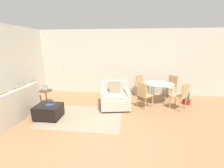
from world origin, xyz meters
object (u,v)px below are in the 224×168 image
Objects in this scene: potted_plant at (35,97)px; dining_chair_near_left at (143,93)px; dining_chair_far_left at (141,84)px; potted_plant_small at (186,99)px; armchair at (115,98)px; side_table at (46,94)px; tv_remote_primary at (47,103)px; dining_chair_far_right at (171,85)px; dining_table at (159,85)px; picture_frame at (45,88)px; dining_chair_near_right at (181,95)px; couch at (11,109)px; book_stack at (49,105)px; tv_remote_secondary at (54,104)px; ottoman at (49,111)px.

potted_plant reaches higher than dining_chair_near_left.
dining_chair_far_left is (0.00, 1.23, 0.00)m from dining_chair_near_left.
dining_chair_far_left reaches higher than potted_plant_small.
side_table is at bearing 179.51° from armchair.
potted_plant is at bearing -175.07° from potted_plant_small.
dining_chair_far_right reaches higher than tv_remote_primary.
picture_frame is at bearing -170.88° from dining_table.
picture_frame is at bearing -10.47° from potted_plant.
tv_remote_primary is 1.06m from picture_frame.
dining_table is 0.88m from dining_chair_far_right.
side_table is at bearing -173.58° from potted_plant_small.
picture_frame is (-2.52, 0.02, 0.27)m from armchair.
dining_chair_near_right is at bearing 12.62° from tv_remote_primary.
couch is 5.27m from dining_chair_near_right.
side_table is 0.57× the size of dining_chair_near_right.
potted_plant is at bearing 179.32° from dining_chair_near_left.
dining_chair_near_right is (2.19, 0.07, 0.17)m from armchair.
dining_chair_near_left is at bearing 18.05° from couch.
armchair is at bearing -167.03° from potted_plant_small.
book_stack is 0.22× the size of dining_chair_far_left.
potted_plant_small is at bearing 20.41° from book_stack.
dining_table is 0.88m from dining_chair_near_left.
dining_chair_near_left is (2.77, 1.10, 0.09)m from book_stack.
book_stack is at bearing -134.28° from tv_remote_secondary.
dining_chair_far_left is (-1.23, 1.23, 0.00)m from dining_chair_near_right.
picture_frame is at bearing 72.15° from couch.
potted_plant is at bearing 136.38° from book_stack.
couch reaches higher than side_table.
potted_plant_small reaches higher than tv_remote_primary.
picture_frame reaches higher than tv_remote_primary.
potted_plant is at bearing 177.86° from armchair.
couch is 5.79m from potted_plant_small.
dining_chair_near_left is (-0.61, -0.61, -0.13)m from dining_table.
dining_chair_far_right is at bearing 119.29° from potted_plant_small.
ottoman is 1.38× the size of side_table.
tv_remote_secondary is at bearing -165.51° from dining_chair_near_right.
couch is 1.61× the size of armchair.
dining_chair_near_right reaches higher than tv_remote_primary.
dining_chair_near_right is 1.00× the size of dining_chair_far_right.
potted_plant reaches higher than dining_chair_near_right.
tv_remote_primary is 3.09m from dining_chair_near_left.
tv_remote_secondary is at bearing -151.14° from armchair.
tv_remote_primary is 0.99× the size of tv_remote_secondary.
armchair is at bearing 22.37° from couch.
tv_remote_primary is at bearing 163.52° from tv_remote_secondary.
ottoman is (-1.86, -1.02, -0.12)m from armchair.
armchair is 2.09m from book_stack.
book_stack is 0.99× the size of picture_frame.
dining_chair_near_right reaches higher than book_stack.
side_table is (-0.71, 1.06, -0.06)m from book_stack.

